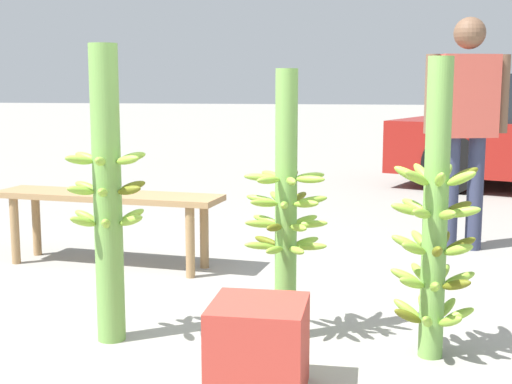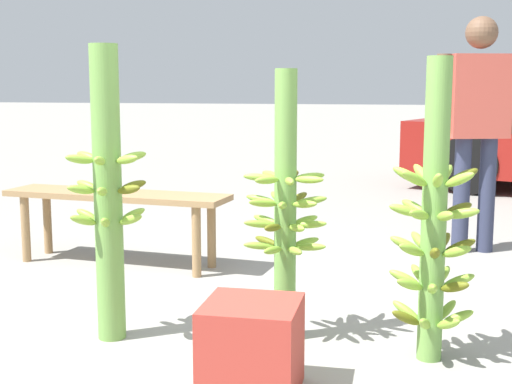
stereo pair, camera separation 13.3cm
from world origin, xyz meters
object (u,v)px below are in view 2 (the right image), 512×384
object	(u,v)px
banana_stalk_right	(434,225)
vendor_person	(478,113)
banana_stalk_center	(285,208)
banana_stalk_left	(108,194)
market_bench	(116,203)
produce_crate	(252,348)

from	to	relation	value
banana_stalk_right	vendor_person	world-z (taller)	vendor_person
banana_stalk_right	vendor_person	distance (m)	2.30
banana_stalk_center	banana_stalk_right	world-z (taller)	banana_stalk_right
banana_stalk_left	market_bench	xyz separation A→B (m)	(-0.54, 1.37, -0.29)
banana_stalk_left	banana_stalk_center	world-z (taller)	banana_stalk_left
banana_stalk_center	market_bench	bearing A→B (deg)	138.78
market_bench	vendor_person	bearing A→B (deg)	26.75
banana_stalk_center	produce_crate	distance (m)	0.80
market_bench	banana_stalk_right	bearing A→B (deg)	-26.04
produce_crate	market_bench	bearing A→B (deg)	126.05
produce_crate	banana_stalk_center	bearing A→B (deg)	87.46
produce_crate	vendor_person	bearing A→B (deg)	68.10
banana_stalk_right	market_bench	world-z (taller)	banana_stalk_right
vendor_person	produce_crate	world-z (taller)	vendor_person
vendor_person	produce_crate	bearing A→B (deg)	51.66
market_bench	produce_crate	xyz separation A→B (m)	(1.35, -1.86, -0.24)
banana_stalk_center	vendor_person	distance (m)	2.39
banana_stalk_left	banana_stalk_center	distance (m)	0.86
produce_crate	banana_stalk_right	bearing A→B (deg)	35.87
market_bench	banana_stalk_center	bearing A→B (deg)	-34.46
vendor_person	market_bench	size ratio (longest dim) A/B	1.06
banana_stalk_right	vendor_person	bearing A→B (deg)	80.20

